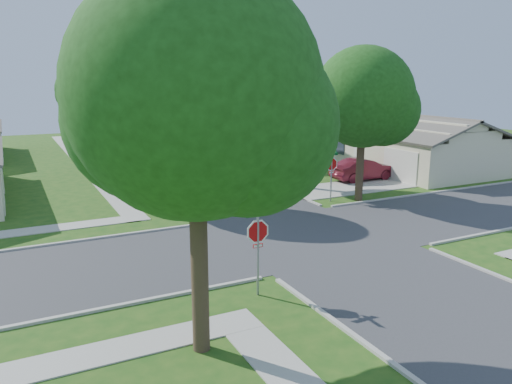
{
  "coord_description": "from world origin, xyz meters",
  "views": [
    {
      "loc": [
        -11.49,
        -18.13,
        6.88
      ],
      "look_at": [
        -1.17,
        2.48,
        1.6
      ],
      "focal_mm": 35.0,
      "sensor_mm": 36.0,
      "label": 1
    }
  ],
  "objects_px": {
    "tree_w_mid": "(103,83)",
    "car_curb_west": "(93,137)",
    "tree_e_mid": "(220,86)",
    "stop_sign_ne": "(332,166)",
    "house_ne_far": "(288,128)",
    "tree_w_far": "(80,92)",
    "tree_w_near": "(144,93)",
    "car_driveway": "(363,169)",
    "tree_e_near": "(294,98)",
    "tree_e_far": "(173,87)",
    "tree_sw_corner": "(198,105)",
    "car_curb_east": "(151,141)",
    "tree_ne_corner": "(364,102)",
    "stop_sign_sw": "(258,235)",
    "house_ne_near": "(405,149)"
  },
  "relations": [
    {
      "from": "stop_sign_sw",
      "to": "car_driveway",
      "type": "xyz_separation_m",
      "value": [
        14.89,
        13.4,
        -1.27
      ]
    },
    {
      "from": "tree_w_near",
      "to": "car_curb_east",
      "type": "relative_size",
      "value": 1.94
    },
    {
      "from": "tree_e_mid",
      "to": "car_curb_east",
      "type": "xyz_separation_m",
      "value": [
        -3.56,
        9.57,
        -5.46
      ]
    },
    {
      "from": "tree_e_far",
      "to": "car_curb_west",
      "type": "relative_size",
      "value": 1.96
    },
    {
      "from": "tree_w_far",
      "to": "tree_e_near",
      "type": "bearing_deg",
      "value": -69.39
    },
    {
      "from": "tree_e_mid",
      "to": "tree_w_far",
      "type": "xyz_separation_m",
      "value": [
        -9.41,
        13.0,
        -0.75
      ]
    },
    {
      "from": "tree_sw_corner",
      "to": "house_ne_far",
      "type": "relative_size",
      "value": 0.7
    },
    {
      "from": "stop_sign_sw",
      "to": "tree_w_mid",
      "type": "bearing_deg",
      "value": 89.87
    },
    {
      "from": "tree_w_mid",
      "to": "stop_sign_sw",
      "type": "bearing_deg",
      "value": -90.13
    },
    {
      "from": "tree_e_mid",
      "to": "car_curb_west",
      "type": "relative_size",
      "value": 2.07
    },
    {
      "from": "tree_e_near",
      "to": "tree_e_far",
      "type": "bearing_deg",
      "value": 90.0
    },
    {
      "from": "car_curb_west",
      "to": "tree_w_near",
      "type": "bearing_deg",
      "value": 92.18
    },
    {
      "from": "tree_ne_corner",
      "to": "car_curb_west",
      "type": "bearing_deg",
      "value": 105.46
    },
    {
      "from": "tree_e_near",
      "to": "tree_w_mid",
      "type": "xyz_separation_m",
      "value": [
        -9.39,
        12.0,
        0.85
      ]
    },
    {
      "from": "tree_w_mid",
      "to": "car_curb_west",
      "type": "relative_size",
      "value": 2.15
    },
    {
      "from": "tree_e_near",
      "to": "tree_e_far",
      "type": "height_order",
      "value": "tree_e_far"
    },
    {
      "from": "car_curb_east",
      "to": "house_ne_near",
      "type": "bearing_deg",
      "value": -51.59
    },
    {
      "from": "house_ne_far",
      "to": "tree_w_near",
      "type": "bearing_deg",
      "value": -135.91
    },
    {
      "from": "tree_e_near",
      "to": "car_driveway",
      "type": "bearing_deg",
      "value": -3.22
    },
    {
      "from": "tree_sw_corner",
      "to": "car_driveway",
      "type": "bearing_deg",
      "value": 41.69
    },
    {
      "from": "house_ne_near",
      "to": "house_ne_far",
      "type": "height_order",
      "value": "same"
    },
    {
      "from": "tree_w_far",
      "to": "tree_w_near",
      "type": "bearing_deg",
      "value": -89.99
    },
    {
      "from": "stop_sign_ne",
      "to": "tree_ne_corner",
      "type": "relative_size",
      "value": 0.34
    },
    {
      "from": "tree_e_mid",
      "to": "car_curb_west",
      "type": "bearing_deg",
      "value": 114.28
    },
    {
      "from": "tree_w_far",
      "to": "car_curb_west",
      "type": "xyz_separation_m",
      "value": [
        1.54,
        4.44,
        -4.86
      ]
    },
    {
      "from": "tree_w_mid",
      "to": "car_curb_west",
      "type": "xyz_separation_m",
      "value": [
        1.53,
        17.44,
        -5.84
      ]
    },
    {
      "from": "stop_sign_ne",
      "to": "house_ne_far",
      "type": "height_order",
      "value": "house_ne_far"
    },
    {
      "from": "tree_w_near",
      "to": "tree_ne_corner",
      "type": "height_order",
      "value": "tree_w_near"
    },
    {
      "from": "tree_e_far",
      "to": "house_ne_near",
      "type": "xyz_separation_m",
      "value": [
        11.24,
        -23.01,
        -4.46
      ]
    },
    {
      "from": "tree_e_mid",
      "to": "tree_sw_corner",
      "type": "bearing_deg",
      "value": -113.53
    },
    {
      "from": "tree_w_far",
      "to": "house_ne_near",
      "type": "distance_m",
      "value": 31.17
    },
    {
      "from": "car_curb_east",
      "to": "car_curb_west",
      "type": "xyz_separation_m",
      "value": [
        -4.31,
        7.87,
        -0.14
      ]
    },
    {
      "from": "car_driveway",
      "to": "car_curb_west",
      "type": "relative_size",
      "value": 1.04
    },
    {
      "from": "car_curb_east",
      "to": "tree_w_near",
      "type": "bearing_deg",
      "value": -103.83
    },
    {
      "from": "tree_w_far",
      "to": "tree_ne_corner",
      "type": "distance_m",
      "value": 31.77
    },
    {
      "from": "car_driveway",
      "to": "tree_e_mid",
      "type": "bearing_deg",
      "value": 23.97
    },
    {
      "from": "tree_ne_corner",
      "to": "house_ne_far",
      "type": "height_order",
      "value": "tree_ne_corner"
    },
    {
      "from": "tree_w_mid",
      "to": "tree_ne_corner",
      "type": "relative_size",
      "value": 1.1
    },
    {
      "from": "house_ne_far",
      "to": "tree_w_mid",
      "type": "bearing_deg",
      "value": -158.83
    },
    {
      "from": "stop_sign_ne",
      "to": "car_curb_east",
      "type": "relative_size",
      "value": 0.64
    },
    {
      "from": "tree_e_mid",
      "to": "tree_e_far",
      "type": "relative_size",
      "value": 1.06
    },
    {
      "from": "tree_w_far",
      "to": "car_curb_west",
      "type": "relative_size",
      "value": 1.8
    },
    {
      "from": "tree_ne_corner",
      "to": "car_curb_west",
      "type": "height_order",
      "value": "tree_ne_corner"
    },
    {
      "from": "tree_e_far",
      "to": "tree_w_near",
      "type": "relative_size",
      "value": 0.97
    },
    {
      "from": "tree_e_near",
      "to": "car_driveway",
      "type": "height_order",
      "value": "tree_e_near"
    },
    {
      "from": "tree_e_mid",
      "to": "house_ne_near",
      "type": "height_order",
      "value": "tree_e_mid"
    },
    {
      "from": "tree_e_mid",
      "to": "car_curb_east",
      "type": "height_order",
      "value": "tree_e_mid"
    },
    {
      "from": "tree_w_near",
      "to": "car_driveway",
      "type": "relative_size",
      "value": 1.94
    },
    {
      "from": "tree_w_mid",
      "to": "tree_ne_corner",
      "type": "xyz_separation_m",
      "value": [
        11.0,
        -16.8,
        -0.9
      ]
    },
    {
      "from": "house_ne_near",
      "to": "stop_sign_sw",
      "type": "bearing_deg",
      "value": -142.82
    }
  ]
}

